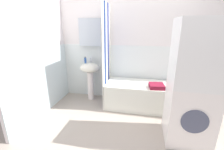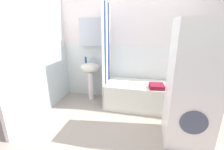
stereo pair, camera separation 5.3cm
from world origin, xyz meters
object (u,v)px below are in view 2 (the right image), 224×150
Objects in this scene: body_wash_bottle at (186,78)px; shampoo_bottle at (180,79)px; towel_folded at (157,86)px; lotion_bottle at (175,77)px; sink at (91,73)px; bathtub at (147,96)px; soap_dispenser at (86,60)px; washer_dryer_stack at (192,85)px.

body_wash_bottle is 1.19× the size of shampoo_bottle.
shampoo_bottle reaches higher than towel_folded.
shampoo_bottle is 0.11m from lotion_bottle.
body_wash_bottle is (1.95, 0.12, -0.01)m from sink.
body_wash_bottle is at bearing 3.49° from sink.
towel_folded is at bearing -12.11° from sink.
soap_dispenser is at bearing 174.42° from bathtub.
sink reaches higher than towel_folded.
washer_dryer_stack is (0.03, -1.09, 0.24)m from lotion_bottle.
body_wash_bottle reaches higher than bathtub.
bathtub is 9.64× the size of shampoo_bottle.
towel_folded reaches higher than bathtub.
washer_dryer_stack reaches higher than sink.
shampoo_bottle is 0.63m from towel_folded.
bathtub is at bearing -160.70° from body_wash_bottle.
towel_folded is (-0.57, -0.42, -0.06)m from body_wash_bottle.
bathtub is at bearing 131.77° from towel_folded.
sink is 3.20× the size of towel_folded.
bathtub is at bearing 123.57° from washer_dryer_stack.
soap_dispenser reaches higher than shampoo_bottle.
bathtub is at bearing -157.52° from shampoo_bottle.
bathtub is 7.35× the size of lotion_bottle.
sink is 2.03m from washer_dryer_stack.
shampoo_bottle is at bearing -8.62° from lotion_bottle.
sink is at bearing -175.52° from lotion_bottle.
lotion_bottle reaches higher than towel_folded.
sink is at bearing -176.51° from body_wash_bottle.
soap_dispenser is at bearing 153.16° from washer_dryer_stack.
shampoo_bottle is at bearing 22.48° from bathtub.
soap_dispenser is 0.54× the size of towel_folded.
body_wash_bottle is at bearing 3.40° from soap_dispenser.
towel_folded is at bearing -130.07° from lotion_bottle.
washer_dryer_stack is (0.54, -0.82, 0.59)m from bathtub.
lotion_bottle is (-0.10, 0.02, 0.03)m from shampoo_bottle.
sink is at bearing 167.89° from towel_folded.
soap_dispenser is at bearing -176.60° from body_wash_bottle.
shampoo_bottle is at bearing 178.67° from body_wash_bottle.
washer_dryer_stack reaches higher than body_wash_bottle.
washer_dryer_stack is at bearing -56.43° from bathtub.
towel_folded is 0.82m from washer_dryer_stack.
sink reaches higher than shampoo_bottle.
bathtub is 0.84m from body_wash_bottle.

